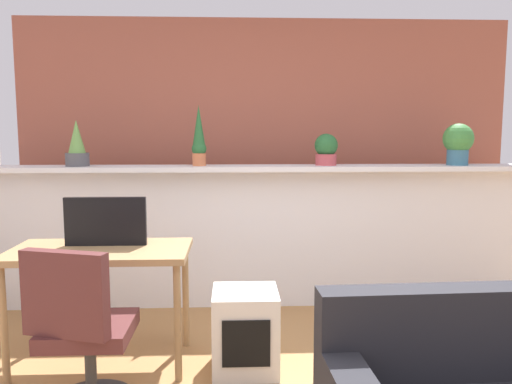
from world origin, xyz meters
TOP-DOWN VIEW (x-y plane):
  - divider_wall at (0.00, 2.00)m, footprint 4.53×0.16m
  - plant_shelf at (0.00, 1.96)m, footprint 4.53×0.36m
  - brick_wall_behind at (0.00, 2.60)m, footprint 4.53×0.10m
  - potted_plant_0 at (-1.56, 1.95)m, footprint 0.19×0.19m
  - potted_plant_1 at (-0.57, 1.96)m, footprint 0.12×0.12m
  - potted_plant_2 at (0.48, 1.99)m, footprint 0.19×0.19m
  - potted_plant_3 at (1.58, 1.96)m, footprint 0.25×0.25m
  - desk at (-1.12, 0.91)m, footprint 1.10×0.60m
  - tv_monitor at (-1.11, 0.99)m, footprint 0.51×0.04m
  - office_chair at (-1.06, 0.28)m, footprint 0.50×0.50m
  - side_cube_shelf at (-0.22, 0.79)m, footprint 0.40×0.41m

SIDE VIEW (x-z plane):
  - side_cube_shelf at x=-0.22m, z-range 0.00..0.50m
  - office_chair at x=-1.06m, z-range -0.07..0.84m
  - divider_wall at x=0.00m, z-range 0.00..1.15m
  - desk at x=-1.12m, z-range 0.29..1.04m
  - tv_monitor at x=-1.11m, z-range 0.75..1.06m
  - plant_shelf at x=0.00m, z-range 1.15..1.19m
  - brick_wall_behind at x=0.00m, z-range 0.00..2.50m
  - potted_plant_2 at x=0.48m, z-range 1.19..1.45m
  - potted_plant_0 at x=-1.56m, z-range 1.16..1.54m
  - potted_plant_3 at x=1.58m, z-range 1.21..1.55m
  - potted_plant_1 at x=-0.57m, z-range 1.17..1.66m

